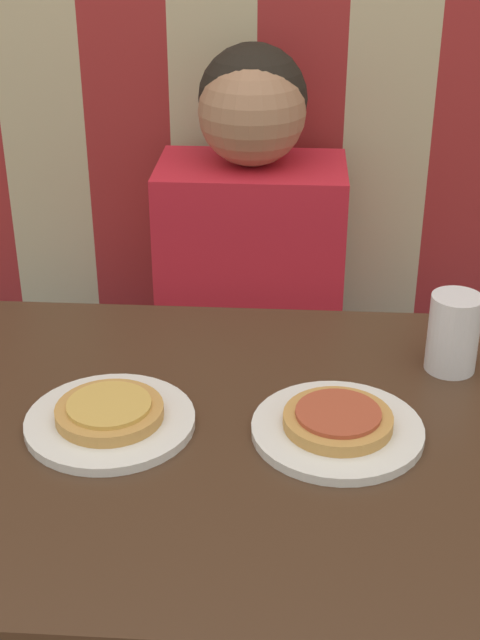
% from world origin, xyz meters
% --- Properties ---
extents(booth_seat, '(1.35, 0.49, 0.47)m').
position_xyz_m(booth_seat, '(0.00, 0.63, 0.24)').
color(booth_seat, navy).
rests_on(booth_seat, ground_plane).
extents(booth_backrest, '(1.35, 0.08, 0.67)m').
position_xyz_m(booth_backrest, '(-0.00, 0.84, 0.81)').
color(booth_backrest, maroon).
rests_on(booth_backrest, booth_seat).
extents(dining_table, '(0.80, 0.67, 0.74)m').
position_xyz_m(dining_table, '(0.00, 0.00, 0.62)').
color(dining_table, '#422B1C').
rests_on(dining_table, ground_plane).
extents(person, '(0.34, 0.23, 0.61)m').
position_xyz_m(person, '(0.00, 0.64, 0.77)').
color(person, red).
rests_on(person, booth_seat).
extents(plate_left, '(0.21, 0.21, 0.01)m').
position_xyz_m(plate_left, '(-0.14, -0.00, 0.75)').
color(plate_left, white).
rests_on(plate_left, dining_table).
extents(plate_right, '(0.21, 0.21, 0.01)m').
position_xyz_m(plate_right, '(0.14, -0.00, 0.75)').
color(plate_right, white).
rests_on(plate_right, dining_table).
extents(pizza_left, '(0.13, 0.13, 0.02)m').
position_xyz_m(pizza_left, '(-0.14, -0.00, 0.76)').
color(pizza_left, '#C68E47').
rests_on(pizza_left, plate_left).
extents(pizza_right, '(0.13, 0.13, 0.02)m').
position_xyz_m(pizza_right, '(0.14, -0.00, 0.76)').
color(pizza_right, '#C68E47').
rests_on(pizza_right, plate_right).
extents(drinking_cup, '(0.07, 0.07, 0.11)m').
position_xyz_m(drinking_cup, '(0.30, 0.17, 0.79)').
color(drinking_cup, silver).
rests_on(drinking_cup, dining_table).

